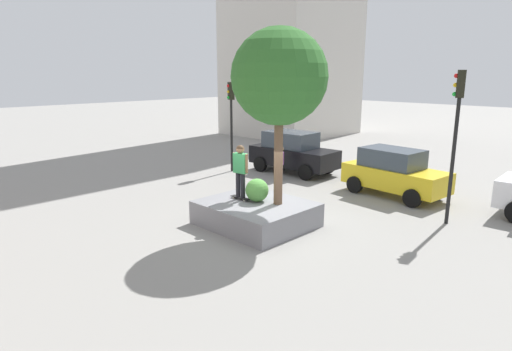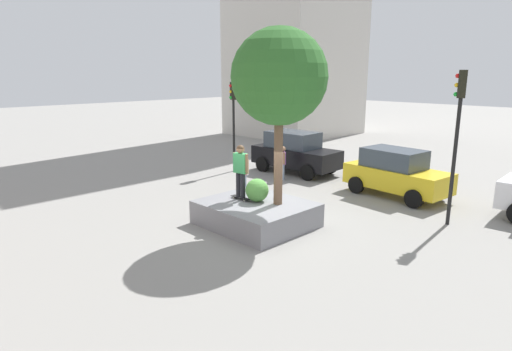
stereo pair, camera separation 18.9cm
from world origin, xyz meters
TOP-DOWN VIEW (x-y plane):
  - ground_plane at (0.00, 0.00)m, footprint 120.00×120.00m
  - planter_ledge at (-0.28, -0.26)m, footprint 3.36×2.91m
  - plaza_tree at (0.33, 0.12)m, footprint 2.95×2.95m
  - boxwood_shrub at (-0.33, -0.16)m, footprint 0.76×0.76m
  - skateboard at (-0.87, -0.39)m, footprint 0.80×0.23m
  - skateboarder at (-0.87, -0.39)m, footprint 0.59×0.27m
  - sedan_parked at (-4.45, 6.54)m, footprint 4.48×2.24m
  - taxi_cab at (1.20, 6.17)m, footprint 4.26×2.24m
  - traffic_light_corner at (4.11, 4.30)m, footprint 0.37×0.35m
  - traffic_light_median at (-6.81, 4.57)m, footprint 0.33×0.37m
  - pedestrian_crossing at (-3.86, 5.00)m, footprint 0.45×0.39m
  - bystander_watching at (-3.56, 2.18)m, footprint 0.53×0.33m

SIDE VIEW (x-z plane):
  - ground_plane at x=0.00m, z-range 0.00..0.00m
  - planter_ledge at x=-0.28m, z-range 0.00..0.77m
  - skateboard at x=-0.87m, z-range 0.79..0.87m
  - pedestrian_crossing at x=-3.86m, z-range 0.12..1.70m
  - bystander_watching at x=-3.56m, z-range 0.13..1.78m
  - taxi_cab at x=1.20m, z-range 0.02..1.93m
  - sedan_parked at x=-4.45m, z-range 0.02..2.06m
  - boxwood_shrub at x=-0.33m, z-range 0.77..1.54m
  - skateboarder at x=-0.87m, z-range 0.98..2.75m
  - traffic_light_median at x=-6.81m, z-range 0.81..5.26m
  - traffic_light_corner at x=4.11m, z-range 0.88..5.86m
  - plaza_tree at x=0.33m, z-range 2.02..7.50m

